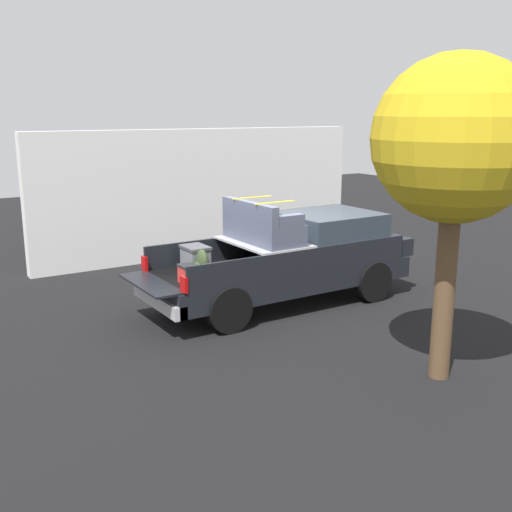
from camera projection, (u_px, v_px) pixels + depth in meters
name	position (u px, v px, depth m)	size (l,w,h in m)	color
ground_plane	(280.00, 303.00, 12.78)	(40.00, 40.00, 0.00)	black
pickup_truck	(295.00, 257.00, 12.75)	(6.05, 2.06, 2.23)	black
building_facade	(204.00, 192.00, 16.89)	(9.61, 0.36, 3.47)	white
tree_background	(456.00, 142.00, 8.46)	(2.36, 2.36, 4.74)	brown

